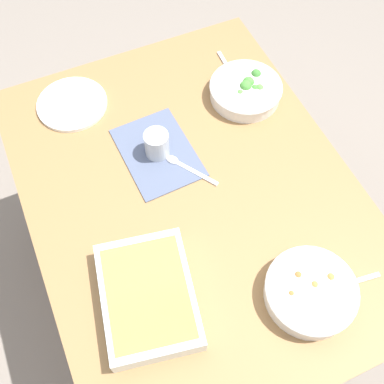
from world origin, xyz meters
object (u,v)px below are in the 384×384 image
(broccoli_bowl, at_px, (246,90))
(spoon_spare, at_px, (184,166))
(stew_bowl, at_px, (310,292))
(spoon_by_broccoli, at_px, (232,75))
(drink_cup, at_px, (157,145))
(baking_dish, at_px, (148,296))
(spoon_by_stew, at_px, (339,286))
(side_plate, at_px, (72,104))

(broccoli_bowl, relative_size, spoon_spare, 1.47)
(stew_bowl, height_order, spoon_by_broccoli, stew_bowl)
(spoon_by_broccoli, bearing_deg, drink_cup, 119.19)
(baking_dish, height_order, spoon_spare, baking_dish)
(baking_dish, distance_m, spoon_by_stew, 0.48)
(baking_dish, bearing_deg, spoon_by_broccoli, -41.40)
(baking_dish, distance_m, spoon_spare, 0.41)
(stew_bowl, distance_m, side_plate, 0.91)
(stew_bowl, distance_m, baking_dish, 0.40)
(baking_dish, height_order, spoon_by_broccoli, baking_dish)
(baking_dish, relative_size, drink_cup, 3.95)
(side_plate, relative_size, spoon_by_stew, 1.25)
(drink_cup, xyz_separation_m, spoon_spare, (-0.08, -0.05, -0.03))
(stew_bowl, xyz_separation_m, spoon_by_broccoli, (0.75, -0.16, -0.03))
(broccoli_bowl, relative_size, spoon_by_broccoli, 1.30)
(broccoli_bowl, bearing_deg, baking_dish, 133.67)
(spoon_by_stew, xyz_separation_m, spoon_spare, (0.49, 0.21, 0.00))
(side_plate, xyz_separation_m, spoon_by_broccoli, (-0.09, -0.52, -0.00))
(drink_cup, relative_size, spoon_by_broccoli, 0.48)
(broccoli_bowl, xyz_separation_m, spoon_by_broccoli, (0.10, -0.00, -0.03))
(spoon_by_stew, distance_m, spoon_by_broccoli, 0.76)
(drink_cup, xyz_separation_m, side_plate, (0.28, 0.18, -0.03))
(spoon_spare, bearing_deg, spoon_by_broccoli, -47.06)
(drink_cup, height_order, spoon_spare, drink_cup)
(spoon_by_stew, bearing_deg, baking_dish, 70.31)
(stew_bowl, relative_size, drink_cup, 2.68)
(side_plate, bearing_deg, broccoli_bowl, -110.05)
(drink_cup, xyz_separation_m, spoon_by_broccoli, (0.19, -0.34, -0.03))
(broccoli_bowl, bearing_deg, stew_bowl, 166.46)
(spoon_by_broccoli, bearing_deg, stew_bowl, 167.94)
(stew_bowl, height_order, spoon_by_stew, stew_bowl)
(broccoli_bowl, relative_size, spoon_by_stew, 1.30)
(stew_bowl, bearing_deg, spoon_spare, 15.08)
(spoon_spare, bearing_deg, drink_cup, 33.62)
(spoon_by_broccoli, bearing_deg, side_plate, 80.14)
(side_plate, bearing_deg, baking_dish, 179.42)
(broccoli_bowl, height_order, drink_cup, drink_cup)
(broccoli_bowl, relative_size, baking_dish, 0.68)
(spoon_by_stew, height_order, spoon_spare, same)
(drink_cup, bearing_deg, spoon_by_stew, -155.00)
(stew_bowl, xyz_separation_m, drink_cup, (0.56, 0.18, 0.01))
(stew_bowl, xyz_separation_m, side_plate, (0.84, 0.36, -0.03))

